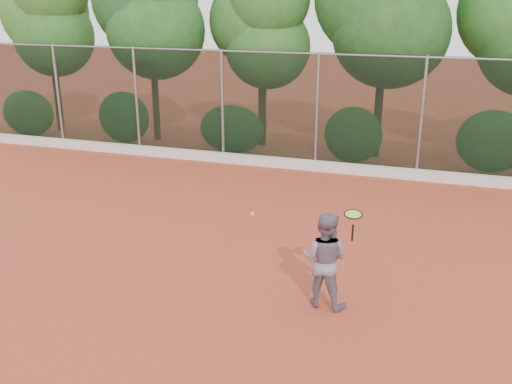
% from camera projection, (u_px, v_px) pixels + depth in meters
% --- Properties ---
extents(ground, '(80.00, 80.00, 0.00)m').
position_uv_depth(ground, '(241.00, 268.00, 11.20)').
color(ground, '#AB4128').
rests_on(ground, ground).
extents(concrete_curb, '(24.00, 0.20, 0.30)m').
position_uv_depth(concrete_curb, '(314.00, 166.00, 17.29)').
color(concrete_curb, silver).
rests_on(concrete_curb, ground).
extents(tennis_player, '(0.91, 0.75, 1.70)m').
position_uv_depth(tennis_player, '(325.00, 260.00, 9.63)').
color(tennis_player, slate).
rests_on(tennis_player, ground).
extents(chainlink_fence, '(24.09, 0.09, 3.50)m').
position_uv_depth(chainlink_fence, '(317.00, 109.00, 16.88)').
color(chainlink_fence, black).
rests_on(chainlink_fence, ground).
extents(foliage_backdrop, '(23.70, 3.63, 7.55)m').
position_uv_depth(foliage_backdrop, '(316.00, 16.00, 17.98)').
color(foliage_backdrop, '#3B2616').
rests_on(foliage_backdrop, ground).
extents(tennis_racket, '(0.35, 0.35, 0.55)m').
position_uv_depth(tennis_racket, '(353.00, 216.00, 9.15)').
color(tennis_racket, black).
rests_on(tennis_racket, ground).
extents(tennis_ball_in_flight, '(0.07, 0.07, 0.07)m').
position_uv_depth(tennis_ball_in_flight, '(252.00, 214.00, 10.01)').
color(tennis_ball_in_flight, '#C1E834').
rests_on(tennis_ball_in_flight, ground).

